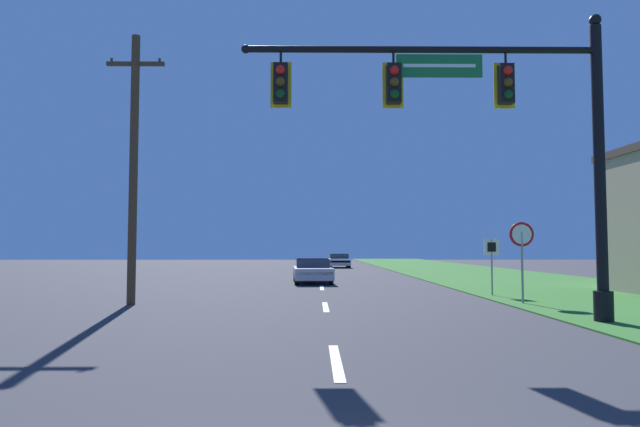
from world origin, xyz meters
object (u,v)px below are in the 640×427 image
at_px(signal_mast, 499,130).
at_px(utility_pole_near, 134,164).
at_px(far_car, 339,261).
at_px(route_sign_post, 492,254).
at_px(stop_sign, 522,244).
at_px(car_ahead, 312,271).

relative_size(signal_mast, utility_pole_near, 1.03).
bearing_deg(far_car, route_sign_post, -81.95).
xyz_separation_m(far_car, stop_sign, (4.24, -32.74, 1.26)).
relative_size(signal_mast, stop_sign, 3.47).
bearing_deg(signal_mast, utility_pole_near, 156.61).
distance_m(car_ahead, utility_pole_near, 12.70).
bearing_deg(route_sign_post, far_car, 98.05).
distance_m(stop_sign, utility_pole_near, 12.31).
xyz_separation_m(car_ahead, stop_sign, (6.54, -10.73, 1.26)).
bearing_deg(stop_sign, route_sign_post, 90.54).
bearing_deg(far_car, utility_pole_near, -103.41).
bearing_deg(signal_mast, far_car, 93.32).
distance_m(signal_mast, far_car, 37.39).
height_order(route_sign_post, utility_pole_near, utility_pole_near).
xyz_separation_m(car_ahead, utility_pole_near, (-5.52, -10.80, 3.75)).
xyz_separation_m(stop_sign, route_sign_post, (-0.03, 2.94, -0.34)).
bearing_deg(far_car, signal_mast, -86.68).
relative_size(far_car, stop_sign, 1.75).
relative_size(signal_mast, route_sign_post, 4.28).
xyz_separation_m(signal_mast, car_ahead, (-4.45, 15.11, -3.92)).
height_order(stop_sign, utility_pole_near, utility_pole_near).
relative_size(stop_sign, route_sign_post, 1.23).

